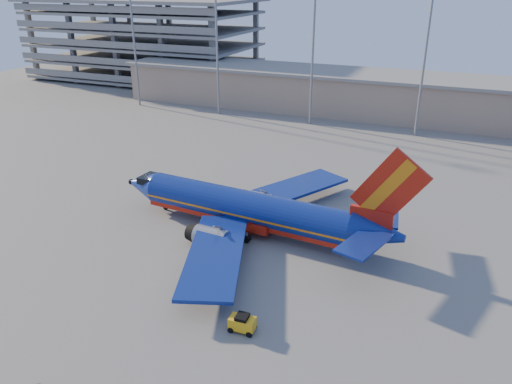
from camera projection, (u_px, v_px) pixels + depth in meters
ground at (231, 227)px, 57.43m from camera, size 220.00×220.00×0.00m
terminal_building at (399, 96)px, 101.13m from camera, size 122.00×16.00×8.50m
parking_garage at (144, 36)px, 137.68m from camera, size 62.00×32.00×21.40m
light_mast_row at (368, 33)px, 87.55m from camera, size 101.60×1.60×28.65m
aircraft_main at (252, 210)px, 55.62m from camera, size 36.03×34.57×12.20m
baggage_tug at (242, 323)px, 40.28m from camera, size 2.18×1.39×1.52m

